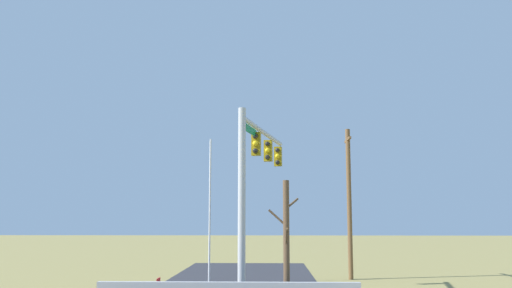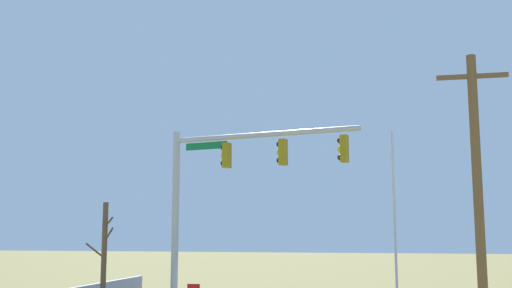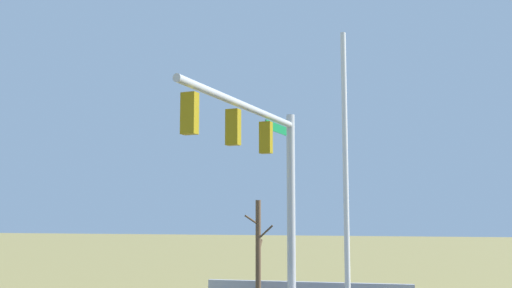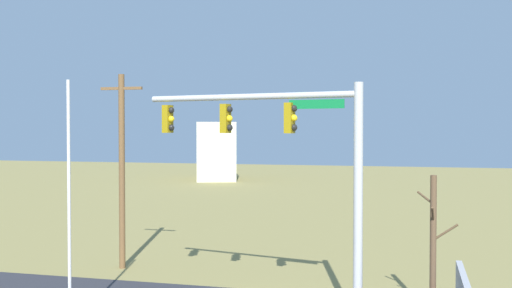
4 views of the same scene
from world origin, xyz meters
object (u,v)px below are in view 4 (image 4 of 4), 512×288
(signal_mast, at_px, (291,152))
(bare_tree, at_px, (433,245))
(utility_pole, at_px, (122,168))
(distant_building, at_px, (216,151))
(flagpole, at_px, (69,204))

(signal_mast, distance_m, bare_tree, 5.34)
(signal_mast, relative_size, utility_pole, 0.90)
(signal_mast, xyz_separation_m, bare_tree, (4.32, 1.09, -2.94))
(utility_pole, bearing_deg, distant_building, 103.37)
(bare_tree, xyz_separation_m, distant_building, (-23.20, 48.06, 1.03))
(utility_pole, bearing_deg, bare_tree, -17.00)
(flagpole, distance_m, bare_tree, 11.29)
(signal_mast, distance_m, flagpole, 6.94)
(distant_building, bearing_deg, bare_tree, -174.27)
(bare_tree, height_order, distant_building, distant_building)
(utility_pole, distance_m, bare_tree, 13.43)
(utility_pole, height_order, distant_building, utility_pole)
(signal_mast, xyz_separation_m, flagpole, (-6.27, -2.56, -1.54))
(bare_tree, bearing_deg, flagpole, -160.96)
(flagpole, bearing_deg, signal_mast, 22.25)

